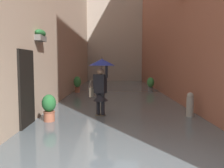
% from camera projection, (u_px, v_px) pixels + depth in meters
% --- Properties ---
extents(ground_plane, '(60.00, 60.00, 0.00)m').
position_uv_depth(ground_plane, '(117.00, 95.00, 13.63)').
color(ground_plane, gray).
extents(flood_water, '(6.12, 26.23, 0.07)m').
position_uv_depth(flood_water, '(117.00, 95.00, 13.62)').
color(flood_water, '#515B60').
rests_on(flood_water, ground_plane).
extents(building_facade_far, '(8.92, 1.80, 8.26)m').
position_uv_depth(building_facade_far, '(115.00, 40.00, 24.23)').
color(building_facade_far, '#A89989').
rests_on(building_facade_far, ground_plane).
extents(person_wading, '(0.88, 0.88, 2.04)m').
position_uv_depth(person_wading, '(101.00, 77.00, 7.99)').
color(person_wading, '#4C4233').
rests_on(person_wading, ground_plane).
extents(potted_plant_near_right, '(0.42, 0.42, 0.89)m').
position_uv_depth(potted_plant_near_right, '(49.00, 108.00, 7.26)').
color(potted_plant_near_right, '#9E563D').
rests_on(potted_plant_near_right, ground_plane).
extents(potted_plant_far_right, '(0.44, 0.44, 1.02)m').
position_uv_depth(potted_plant_far_right, '(77.00, 84.00, 14.38)').
color(potted_plant_far_right, '#9E563D').
rests_on(potted_plant_far_right, ground_plane).
extents(potted_plant_near_left, '(0.45, 0.45, 0.91)m').
position_uv_depth(potted_plant_near_left, '(151.00, 84.00, 15.33)').
color(potted_plant_near_left, '#66605B').
rests_on(potted_plant_near_left, ground_plane).
extents(mooring_bollard, '(0.24, 0.24, 0.87)m').
position_uv_depth(mooring_bollard, '(190.00, 106.00, 7.92)').
color(mooring_bollard, gray).
rests_on(mooring_bollard, ground_plane).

